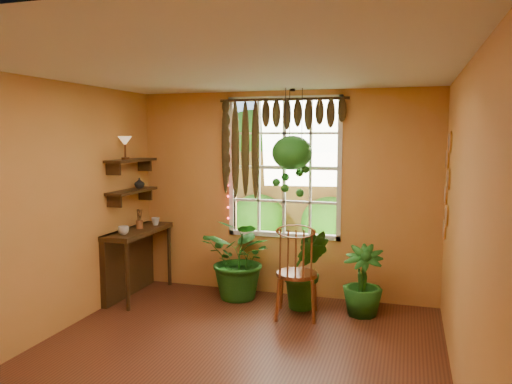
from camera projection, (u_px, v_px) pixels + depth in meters
floor at (224, 367)px, 4.60m from camera, size 4.50×4.50×0.00m
ceiling at (221, 68)px, 4.29m from camera, size 4.50×4.50×0.00m
wall_back at (284, 194)px, 6.58m from camera, size 4.00×0.00×4.00m
wall_left at (37, 212)px, 5.03m from camera, size 0.00×4.50×4.50m
wall_right at (464, 236)px, 3.86m from camera, size 0.00×4.50×4.50m
window at (284, 168)px, 6.57m from camera, size 1.52×0.10×1.86m
valance_vine at (276, 123)px, 6.42m from camera, size 1.70×0.12×1.10m
string_lights at (228, 163)px, 6.70m from camera, size 0.03×0.03×1.54m
wall_plates at (447, 187)px, 5.54m from camera, size 0.04×0.32×1.10m
counter_ledge at (132, 254)px, 6.61m from camera, size 0.40×1.20×0.90m
shelf_lower at (132, 191)px, 6.51m from camera, size 0.25×0.90×0.04m
shelf_upper at (131, 160)px, 6.46m from camera, size 0.25×0.90×0.04m
backyard at (345, 174)px, 10.91m from camera, size 14.00×10.00×12.00m
windsor_chair at (297, 286)px, 5.82m from camera, size 0.55×0.57×1.30m
potted_plant_left at (241, 259)px, 6.45m from camera, size 1.16×1.07×1.07m
potted_plant_mid at (306, 269)px, 6.09m from camera, size 0.63×0.56×0.99m
potted_plant_right at (363, 281)px, 5.87m from camera, size 0.48×0.48×0.84m
hanging_basket at (292, 155)px, 6.24m from camera, size 0.51×0.51×1.36m
cup_a at (123, 230)px, 6.16m from camera, size 0.15×0.15×0.11m
cup_b at (155, 221)px, 6.82m from camera, size 0.14×0.14×0.10m
brush_jar at (139, 219)px, 6.56m from camera, size 0.09×0.09×0.33m
shelf_vase at (139, 183)px, 6.67m from camera, size 0.15×0.15×0.14m
tiffany_lamp at (125, 142)px, 6.28m from camera, size 0.18×0.18×0.29m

